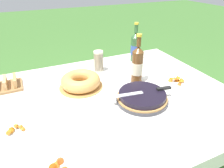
# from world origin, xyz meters

# --- Properties ---
(garden_table) EXTENTS (1.60, 1.20, 0.69)m
(garden_table) POSITION_xyz_m (0.00, 0.00, 0.63)
(garden_table) COLOR brown
(garden_table) RESTS_ON ground_plane
(tablecloth) EXTENTS (1.61, 1.21, 0.10)m
(tablecloth) POSITION_xyz_m (0.00, 0.00, 0.68)
(tablecloth) COLOR white
(tablecloth) RESTS_ON garden_table
(berry_tart) EXTENTS (0.31, 0.31, 0.06)m
(berry_tart) POSITION_xyz_m (0.18, -0.12, 0.72)
(berry_tart) COLOR #38383D
(berry_tart) RESTS_ON tablecloth
(serving_knife) EXTENTS (0.37, 0.08, 0.01)m
(serving_knife) POSITION_xyz_m (0.21, -0.13, 0.76)
(serving_knife) COLOR silver
(serving_knife) RESTS_ON berry_tart
(bundt_cake) EXTENTS (0.29, 0.29, 0.09)m
(bundt_cake) POSITION_xyz_m (-0.11, 0.19, 0.74)
(bundt_cake) COLOR #B78447
(bundt_cake) RESTS_ON tablecloth
(cup_stack) EXTENTS (0.07, 0.07, 0.16)m
(cup_stack) POSITION_xyz_m (0.09, 0.37, 0.78)
(cup_stack) COLOR beige
(cup_stack) RESTS_ON tablecloth
(cider_bottle_green) EXTENTS (0.07, 0.07, 0.33)m
(cider_bottle_green) POSITION_xyz_m (0.44, 0.43, 0.82)
(cider_bottle_green) COLOR #2D562D
(cider_bottle_green) RESTS_ON tablecloth
(cider_bottle_amber) EXTENTS (0.08, 0.08, 0.34)m
(cider_bottle_amber) POSITION_xyz_m (0.26, 0.09, 0.82)
(cider_bottle_amber) COLOR brown
(cider_bottle_amber) RESTS_ON tablecloth
(snack_plate_left) EXTENTS (0.21, 0.21, 0.06)m
(snack_plate_left) POSITION_xyz_m (0.52, -0.03, 0.71)
(snack_plate_left) COLOR white
(snack_plate_left) RESTS_ON tablecloth
(snack_plate_right) EXTENTS (0.19, 0.19, 0.05)m
(snack_plate_right) POSITION_xyz_m (-0.53, -0.10, 0.70)
(snack_plate_right) COLOR white
(snack_plate_right) RESTS_ON tablecloth
(bread_board) EXTENTS (0.26, 0.18, 0.07)m
(bread_board) POSITION_xyz_m (-0.60, 0.38, 0.72)
(bread_board) COLOR olive
(bread_board) RESTS_ON tablecloth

